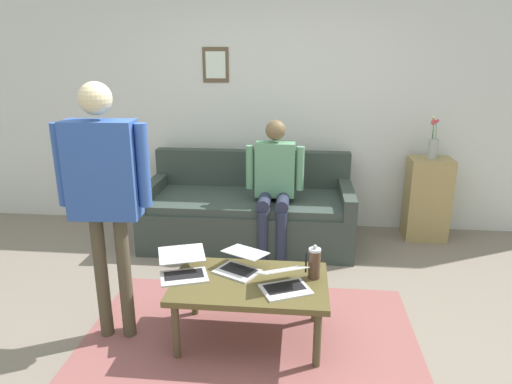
{
  "coord_description": "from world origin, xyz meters",
  "views": [
    {
      "loc": [
        -0.39,
        2.8,
        1.91
      ],
      "look_at": [
        -0.03,
        -0.75,
        0.8
      ],
      "focal_mm": 32.42,
      "sensor_mm": 36.0,
      "label": 1
    }
  ],
  "objects": [
    {
      "name": "laptop_left",
      "position": [
        -0.3,
        0.15,
        0.48
      ],
      "size": [
        0.39,
        0.38,
        0.15
      ],
      "color": "silver",
      "rests_on": "coffee_table"
    },
    {
      "name": "laptop_center",
      "position": [
        0.01,
        -0.08,
        0.48
      ],
      "size": [
        0.4,
        0.41,
        0.13
      ],
      "color": "silver",
      "rests_on": "coffee_table"
    },
    {
      "name": "person_seated",
      "position": [
        -0.14,
        -1.39,
        0.73
      ],
      "size": [
        0.55,
        0.51,
        1.28
      ],
      "color": "#252B3F",
      "rests_on": "ground_plane"
    },
    {
      "name": "area_rug",
      "position": [
        -0.07,
        0.17,
        0.0
      ],
      "size": [
        2.28,
        1.7,
        0.01
      ],
      "primitive_type": "cube",
      "color": "#8D504F",
      "rests_on": "ground_plane"
    },
    {
      "name": "person_standing",
      "position": [
        0.85,
        0.12,
        1.11
      ],
      "size": [
        0.6,
        0.22,
        1.73
      ],
      "color": "#4A4230",
      "rests_on": "ground_plane"
    },
    {
      "name": "laptop_right",
      "position": [
        0.39,
        0.02,
        0.48
      ],
      "size": [
        0.41,
        0.43,
        0.14
      ],
      "color": "silver",
      "rests_on": "coffee_table"
    },
    {
      "name": "flower_vase",
      "position": [
        -1.69,
        -1.88,
        0.99
      ],
      "size": [
        0.1,
        0.1,
        0.43
      ],
      "color": "#9BA29B",
      "rests_on": "side_shelf"
    },
    {
      "name": "french_press",
      "position": [
        -0.49,
        -0.02,
        0.54
      ],
      "size": [
        0.1,
        0.08,
        0.24
      ],
      "color": "#4C3323",
      "rests_on": "coffee_table"
    },
    {
      "name": "side_shelf",
      "position": [
        -1.69,
        -1.88,
        0.43
      ],
      "size": [
        0.42,
        0.32,
        0.85
      ],
      "color": "#9C8550",
      "rests_on": "ground_plane"
    },
    {
      "name": "ground_plane",
      "position": [
        0.0,
        0.0,
        0.0
      ],
      "size": [
        7.68,
        7.68,
        0.0
      ],
      "primitive_type": "plane",
      "color": "slate"
    },
    {
      "name": "back_wall",
      "position": [
        0.0,
        -2.2,
        1.35
      ],
      "size": [
        7.04,
        0.11,
        2.7
      ],
      "color": "silver",
      "rests_on": "ground_plane"
    },
    {
      "name": "couch",
      "position": [
        0.14,
        -1.61,
        0.3
      ],
      "size": [
        2.06,
        0.92,
        0.88
      ],
      "color": "#333E38",
      "rests_on": "ground_plane"
    },
    {
      "name": "coffee_table",
      "position": [
        -0.07,
        0.07,
        0.39
      ],
      "size": [
        1.03,
        0.65,
        0.44
      ],
      "color": "brown",
      "rests_on": "ground_plane"
    }
  ]
}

